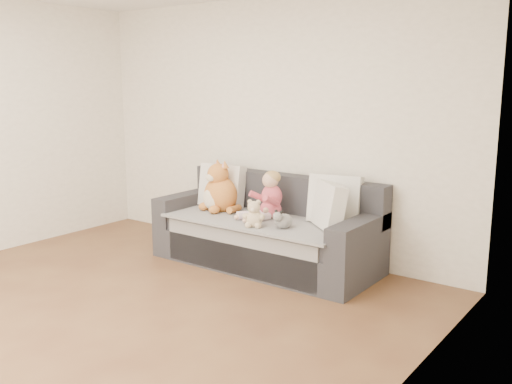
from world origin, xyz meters
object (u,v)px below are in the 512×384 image
(teddy_bear, at_px, (254,216))
(sippy_cup, at_px, (253,213))
(sofa, at_px, (268,233))
(plush_cat, at_px, (219,191))
(toddler, at_px, (268,198))

(teddy_bear, relative_size, sippy_cup, 2.02)
(sofa, bearing_deg, teddy_bear, -72.56)
(sofa, relative_size, sippy_cup, 17.26)
(plush_cat, xyz_separation_m, teddy_bear, (0.68, -0.32, -0.10))
(toddler, bearing_deg, sippy_cup, -99.61)
(sippy_cup, bearing_deg, teddy_bear, -52.54)
(toddler, relative_size, sippy_cup, 3.72)
(plush_cat, relative_size, sippy_cup, 4.28)
(sippy_cup, bearing_deg, plush_cat, 168.96)
(plush_cat, height_order, sippy_cup, plush_cat)
(sofa, xyz_separation_m, plush_cat, (-0.55, -0.06, 0.36))
(sofa, height_order, toddler, toddler)
(sofa, distance_m, plush_cat, 0.67)
(toddler, bearing_deg, teddy_bear, -53.65)
(toddler, height_order, plush_cat, plush_cat)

